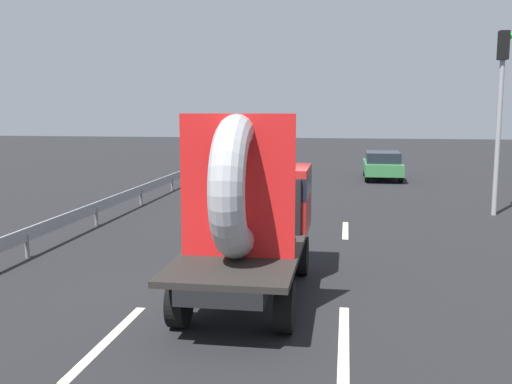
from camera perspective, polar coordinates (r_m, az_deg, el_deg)
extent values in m
plane|color=black|center=(11.67, -1.11, -9.24)|extent=(120.00, 120.00, 0.00)
cylinder|color=black|center=(12.70, -3.31, -5.91)|extent=(0.28, 0.81, 0.81)
cylinder|color=black|center=(12.46, 4.40, -6.19)|extent=(0.28, 0.81, 0.81)
cylinder|color=black|center=(9.64, -7.45, -10.54)|extent=(0.28, 0.81, 0.81)
cylinder|color=black|center=(9.33, 2.82, -11.12)|extent=(0.28, 0.81, 0.81)
cube|color=black|center=(10.79, -0.81, -6.17)|extent=(1.30, 5.18, 0.25)
cube|color=maroon|center=(12.31, 0.52, -0.59)|extent=(2.00, 1.72, 1.35)
cube|color=black|center=(12.22, 0.49, 0.75)|extent=(2.02, 1.64, 0.44)
cube|color=black|center=(9.93, -1.65, -6.40)|extent=(2.00, 3.46, 0.10)
cube|color=black|center=(11.43, -0.14, -1.40)|extent=(1.80, 0.08, 1.10)
torus|color=#9E9EA3|center=(9.55, -1.84, 0.54)|extent=(0.57, 2.36, 2.36)
cube|color=red|center=(9.55, -1.84, 0.54)|extent=(1.90, 0.03, 2.36)
cylinder|color=black|center=(31.23, 10.59, 2.14)|extent=(0.22, 0.64, 0.64)
cylinder|color=black|center=(31.31, 13.45, 2.08)|extent=(0.22, 0.64, 0.64)
cylinder|color=black|center=(28.56, 10.76, 1.60)|extent=(0.22, 0.64, 0.64)
cylinder|color=black|center=(28.65, 13.87, 1.52)|extent=(0.22, 0.64, 0.64)
cube|color=#33723F|center=(29.90, 12.18, 2.37)|extent=(1.80, 4.20, 0.55)
cube|color=black|center=(29.75, 12.22, 3.36)|extent=(1.62, 2.35, 0.50)
cylinder|color=gray|center=(20.64, 22.47, 4.80)|extent=(0.16, 0.16, 5.03)
cube|color=black|center=(20.71, 22.92, 13.01)|extent=(0.30, 0.36, 0.90)
sphere|color=#19D833|center=(20.78, 23.43, 13.74)|extent=(0.20, 0.20, 0.20)
cube|color=gray|center=(19.94, -13.04, -0.56)|extent=(0.06, 15.54, 0.32)
cylinder|color=slate|center=(14.84, -21.38, -4.93)|extent=(0.10, 0.10, 0.55)
cylinder|color=slate|center=(18.22, -15.27, -2.32)|extent=(0.10, 0.10, 0.55)
cylinder|color=slate|center=(21.78, -11.13, -0.52)|extent=(0.10, 0.10, 0.55)
cylinder|color=slate|center=(25.43, -8.17, 0.77)|extent=(0.10, 0.10, 0.55)
cube|color=beige|center=(9.44, -14.20, -13.75)|extent=(0.16, 2.92, 0.01)
cube|color=beige|center=(16.94, -3.40, -3.75)|extent=(0.16, 2.46, 0.01)
cube|color=beige|center=(9.25, 8.53, -14.03)|extent=(0.16, 2.94, 0.01)
cube|color=beige|center=(17.15, 8.69, -3.69)|extent=(0.16, 2.43, 0.01)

